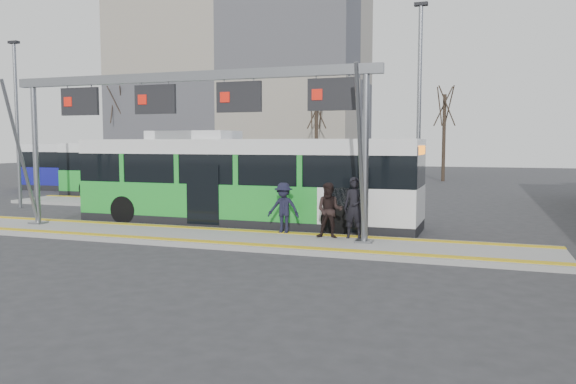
# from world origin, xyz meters

# --- Properties ---
(ground) EXTENTS (120.00, 120.00, 0.00)m
(ground) POSITION_xyz_m (0.00, 0.00, 0.00)
(ground) COLOR #2D2D30
(ground) RESTS_ON ground
(platform_main) EXTENTS (22.00, 3.00, 0.15)m
(platform_main) POSITION_xyz_m (0.00, 0.00, 0.07)
(platform_main) COLOR gray
(platform_main) RESTS_ON ground
(platform_second) EXTENTS (20.00, 3.00, 0.15)m
(platform_second) POSITION_xyz_m (-4.00, 8.00, 0.07)
(platform_second) COLOR gray
(platform_second) RESTS_ON ground
(tactile_main) EXTENTS (22.00, 2.65, 0.02)m
(tactile_main) POSITION_xyz_m (0.00, 0.00, 0.16)
(tactile_main) COLOR gold
(tactile_main) RESTS_ON platform_main
(tactile_second) EXTENTS (20.00, 0.35, 0.02)m
(tactile_second) POSITION_xyz_m (-4.00, 9.15, 0.16)
(tactile_second) COLOR gold
(tactile_second) RESTS_ON platform_second
(gantry) EXTENTS (13.00, 1.68, 5.20)m
(gantry) POSITION_xyz_m (-0.35, 0.25, 4.30)
(gantry) COLOR slate
(gantry) RESTS_ON platform_main
(apartment_block) EXTENTS (24.50, 12.50, 18.40)m
(apartment_block) POSITION_xyz_m (-14.00, 36.00, 9.21)
(apartment_block) COLOR gray
(apartment_block) RESTS_ON ground
(hero_bus) EXTENTS (12.87, 2.87, 3.53)m
(hero_bus) POSITION_xyz_m (0.37, 3.31, 1.62)
(hero_bus) COLOR black
(hero_bus) RESTS_ON ground
(bg_bus_green) EXTENTS (12.32, 3.10, 3.06)m
(bg_bus_green) POSITION_xyz_m (-7.93, 11.52, 1.51)
(bg_bus_green) COLOR black
(bg_bus_green) RESTS_ON ground
(bg_bus_blue) EXTENTS (11.53, 2.72, 3.00)m
(bg_bus_blue) POSITION_xyz_m (-14.29, 14.32, 1.48)
(bg_bus_blue) COLOR black
(bg_bus_blue) RESTS_ON ground
(passenger_a) EXTENTS (0.71, 0.49, 1.89)m
(passenger_a) POSITION_xyz_m (5.07, 0.88, 1.09)
(passenger_a) COLOR black
(passenger_a) RESTS_ON platform_main
(passenger_b) EXTENTS (0.88, 0.71, 1.71)m
(passenger_b) POSITION_xyz_m (4.33, 0.69, 1.00)
(passenger_b) COLOR black
(passenger_b) RESTS_ON platform_main
(passenger_c) EXTENTS (1.07, 0.63, 1.64)m
(passenger_c) POSITION_xyz_m (2.69, 1.10, 0.97)
(passenger_c) COLOR black
(passenger_c) RESTS_ON platform_main
(tree_left) EXTENTS (1.40, 1.40, 7.48)m
(tree_left) POSITION_xyz_m (-3.84, 27.71, 5.68)
(tree_left) COLOR #382B21
(tree_left) RESTS_ON ground
(tree_mid) EXTENTS (1.40, 1.40, 7.86)m
(tree_mid) POSITION_xyz_m (5.90, 30.87, 5.96)
(tree_mid) COLOR #382B21
(tree_mid) RESTS_ON ground
(tree_far) EXTENTS (1.40, 1.40, 8.78)m
(tree_far) POSITION_xyz_m (-24.48, 30.19, 6.66)
(tree_far) COLOR #382B21
(tree_far) RESTS_ON ground
(lamp_west) EXTENTS (0.50, 0.25, 7.78)m
(lamp_west) POSITION_xyz_m (-11.91, 5.00, 4.13)
(lamp_west) COLOR slate
(lamp_west) RESTS_ON ground
(lamp_east) EXTENTS (0.50, 0.25, 8.27)m
(lamp_east) POSITION_xyz_m (6.44, 5.88, 4.38)
(lamp_east) COLOR slate
(lamp_east) RESTS_ON ground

